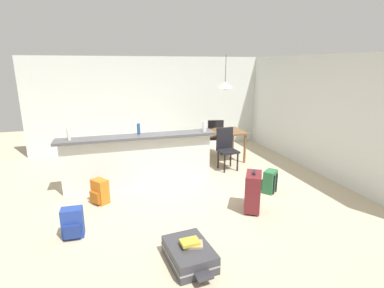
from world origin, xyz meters
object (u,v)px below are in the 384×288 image
(dining_chair_far_side, at_px, (215,135))
(backpack_green, at_px, (269,182))
(backpack_orange, at_px, (100,192))
(bottle_white, at_px, (69,134))
(suitcase_upright_maroon, at_px, (253,191))
(bottle_clear, at_px, (204,127))
(pendant_lamp, at_px, (225,85))
(bottle_blue, at_px, (139,129))
(dining_chair_near_partition, at_px, (226,147))
(suitcase_flat_charcoal, at_px, (189,254))
(book_stack, at_px, (191,243))
(dining_table, at_px, (221,135))
(backpack_blue, at_px, (73,223))

(dining_chair_far_side, bearing_deg, backpack_green, -87.33)
(dining_chair_far_side, xyz_separation_m, backpack_orange, (-2.88, -2.08, -0.31))
(bottle_white, bearing_deg, suitcase_upright_maroon, -28.53)
(bottle_clear, height_order, pendant_lamp, pendant_lamp)
(bottle_blue, xyz_separation_m, pendant_lamp, (2.13, 0.89, 0.72))
(backpack_orange, bearing_deg, bottle_blue, 39.86)
(dining_chair_near_partition, xyz_separation_m, suitcase_flat_charcoal, (-1.72, -2.94, -0.41))
(pendant_lamp, distance_m, suitcase_flat_charcoal, 4.33)
(bottle_clear, bearing_deg, dining_chair_far_side, 61.92)
(backpack_green, distance_m, book_stack, 2.47)
(dining_chair_near_partition, relative_size, suitcase_flat_charcoal, 1.09)
(bottle_white, relative_size, dining_table, 0.20)
(bottle_blue, height_order, dining_chair_near_partition, bottle_blue)
(suitcase_flat_charcoal, bearing_deg, backpack_green, 37.32)
(bottle_blue, relative_size, dining_table, 0.19)
(bottle_blue, distance_m, dining_chair_far_side, 2.62)
(bottle_blue, height_order, backpack_blue, bottle_blue)
(suitcase_flat_charcoal, relative_size, suitcase_upright_maroon, 1.28)
(dining_chair_near_partition, bearing_deg, bottle_white, -172.15)
(bottle_blue, bearing_deg, suitcase_flat_charcoal, -84.71)
(bottle_white, height_order, bottle_clear, bottle_white)
(dining_table, bearing_deg, backpack_orange, -151.01)
(backpack_blue, bearing_deg, suitcase_flat_charcoal, -35.72)
(backpack_green, height_order, book_stack, backpack_green)
(dining_chair_near_partition, relative_size, backpack_orange, 2.21)
(bottle_white, bearing_deg, backpack_orange, -50.32)
(dining_chair_near_partition, bearing_deg, book_stack, -120.07)
(bottle_clear, xyz_separation_m, suitcase_flat_charcoal, (-1.02, -2.45, -1.00))
(dining_chair_far_side, relative_size, book_stack, 3.29)
(bottle_blue, height_order, bottle_clear, bottle_blue)
(bottle_clear, relative_size, suitcase_upright_maroon, 0.31)
(bottle_clear, height_order, suitcase_upright_maroon, bottle_clear)
(suitcase_upright_maroon, bearing_deg, bottle_blue, 134.17)
(bottle_white, relative_size, suitcase_flat_charcoal, 0.26)
(bottle_white, distance_m, backpack_green, 3.70)
(suitcase_flat_charcoal, bearing_deg, suitcase_upright_maroon, 35.66)
(bottle_clear, height_order, dining_chair_near_partition, bottle_clear)
(bottle_clear, distance_m, pendant_lamp, 1.54)
(backpack_blue, bearing_deg, backpack_orange, 69.80)
(bottle_clear, bearing_deg, book_stack, -112.19)
(dining_chair_near_partition, height_order, dining_chair_far_side, same)
(book_stack, bearing_deg, dining_chair_far_side, 65.43)
(pendant_lamp, xyz_separation_m, book_stack, (-1.86, -3.49, -1.58))
(dining_chair_far_side, bearing_deg, bottle_clear, -118.08)
(suitcase_flat_charcoal, bearing_deg, backpack_orange, 117.50)
(bottle_clear, height_order, dining_table, bottle_clear)
(bottle_clear, distance_m, backpack_orange, 2.29)
(dining_table, relative_size, backpack_blue, 2.62)
(dining_table, relative_size, dining_chair_far_side, 1.18)
(dining_chair_far_side, relative_size, backpack_blue, 2.21)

